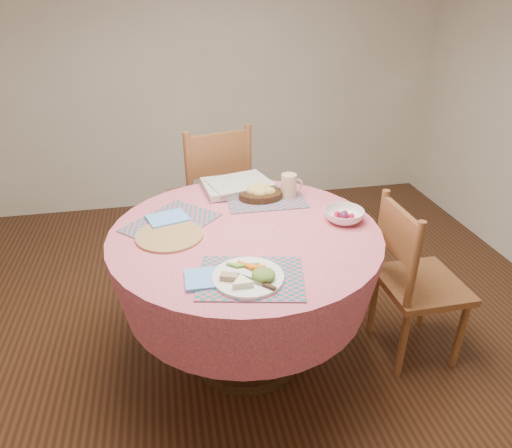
{
  "coord_description": "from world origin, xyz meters",
  "views": [
    {
      "loc": [
        -0.31,
        -1.79,
        1.75
      ],
      "look_at": [
        0.05,
        0.0,
        0.78
      ],
      "focal_mm": 32.0,
      "sensor_mm": 36.0,
      "label": 1
    }
  ],
  "objects_px": {
    "dining_table": "(246,267)",
    "chair_right": "(414,279)",
    "bread_bowl": "(260,192)",
    "chair_back": "(213,195)",
    "fruit_bowl": "(344,216)",
    "dinner_plate": "(250,276)",
    "wicker_trivet": "(170,236)",
    "latte_mug": "(289,186)"
  },
  "relations": [
    {
      "from": "chair_back",
      "to": "dinner_plate",
      "type": "height_order",
      "value": "chair_back"
    },
    {
      "from": "chair_right",
      "to": "bread_bowl",
      "type": "xyz_separation_m",
      "value": [
        -0.68,
        0.45,
        0.33
      ]
    },
    {
      "from": "dining_table",
      "to": "chair_back",
      "type": "height_order",
      "value": "chair_back"
    },
    {
      "from": "dining_table",
      "to": "dinner_plate",
      "type": "height_order",
      "value": "dinner_plate"
    },
    {
      "from": "wicker_trivet",
      "to": "bread_bowl",
      "type": "relative_size",
      "value": 1.3
    },
    {
      "from": "wicker_trivet",
      "to": "chair_right",
      "type": "bearing_deg",
      "value": -6.47
    },
    {
      "from": "latte_mug",
      "to": "fruit_bowl",
      "type": "height_order",
      "value": "latte_mug"
    },
    {
      "from": "dining_table",
      "to": "bread_bowl",
      "type": "xyz_separation_m",
      "value": [
        0.14,
        0.33,
        0.23
      ]
    },
    {
      "from": "bread_bowl",
      "to": "fruit_bowl",
      "type": "height_order",
      "value": "bread_bowl"
    },
    {
      "from": "chair_back",
      "to": "dinner_plate",
      "type": "relative_size",
      "value": 3.7
    },
    {
      "from": "chair_right",
      "to": "fruit_bowl",
      "type": "distance_m",
      "value": 0.49
    },
    {
      "from": "latte_mug",
      "to": "fruit_bowl",
      "type": "distance_m",
      "value": 0.36
    },
    {
      "from": "fruit_bowl",
      "to": "latte_mug",
      "type": "bearing_deg",
      "value": 120.12
    },
    {
      "from": "chair_back",
      "to": "bread_bowl",
      "type": "distance_m",
      "value": 0.68
    },
    {
      "from": "dining_table",
      "to": "bread_bowl",
      "type": "relative_size",
      "value": 5.39
    },
    {
      "from": "chair_back",
      "to": "dining_table",
      "type": "bearing_deg",
      "value": 79.34
    },
    {
      "from": "dining_table",
      "to": "chair_right",
      "type": "xyz_separation_m",
      "value": [
        0.82,
        -0.12,
        -0.1
      ]
    },
    {
      "from": "chair_right",
      "to": "chair_back",
      "type": "relative_size",
      "value": 0.86
    },
    {
      "from": "chair_right",
      "to": "wicker_trivet",
      "type": "height_order",
      "value": "chair_right"
    },
    {
      "from": "bread_bowl",
      "to": "fruit_bowl",
      "type": "relative_size",
      "value": 1.01
    },
    {
      "from": "dinner_plate",
      "to": "fruit_bowl",
      "type": "distance_m",
      "value": 0.66
    },
    {
      "from": "chair_back",
      "to": "wicker_trivet",
      "type": "bearing_deg",
      "value": 58.65
    },
    {
      "from": "chair_back",
      "to": "latte_mug",
      "type": "bearing_deg",
      "value": 105.49
    },
    {
      "from": "bread_bowl",
      "to": "dinner_plate",
      "type": "bearing_deg",
      "value": -104.8
    },
    {
      "from": "chair_right",
      "to": "wicker_trivet",
      "type": "bearing_deg",
      "value": 82.94
    },
    {
      "from": "chair_right",
      "to": "fruit_bowl",
      "type": "relative_size",
      "value": 3.84
    },
    {
      "from": "chair_right",
      "to": "wicker_trivet",
      "type": "distance_m",
      "value": 1.21
    },
    {
      "from": "chair_back",
      "to": "latte_mug",
      "type": "xyz_separation_m",
      "value": [
        0.34,
        -0.61,
        0.29
      ]
    },
    {
      "from": "wicker_trivet",
      "to": "fruit_bowl",
      "type": "relative_size",
      "value": 1.32
    },
    {
      "from": "chair_right",
      "to": "fruit_bowl",
      "type": "xyz_separation_m",
      "value": [
        -0.35,
        0.12,
        0.32
      ]
    },
    {
      "from": "chair_back",
      "to": "wicker_trivet",
      "type": "height_order",
      "value": "chair_back"
    },
    {
      "from": "chair_right",
      "to": "dinner_plate",
      "type": "relative_size",
      "value": 3.2
    },
    {
      "from": "dining_table",
      "to": "wicker_trivet",
      "type": "bearing_deg",
      "value": 177.75
    },
    {
      "from": "latte_mug",
      "to": "bread_bowl",
      "type": "bearing_deg",
      "value": 175.47
    },
    {
      "from": "wicker_trivet",
      "to": "fruit_bowl",
      "type": "bearing_deg",
      "value": -0.73
    },
    {
      "from": "dinner_plate",
      "to": "fruit_bowl",
      "type": "bearing_deg",
      "value": 36.92
    },
    {
      "from": "chair_back",
      "to": "latte_mug",
      "type": "height_order",
      "value": "chair_back"
    },
    {
      "from": "bread_bowl",
      "to": "wicker_trivet",
      "type": "bearing_deg",
      "value": -146.57
    },
    {
      "from": "chair_right",
      "to": "wicker_trivet",
      "type": "relative_size",
      "value": 2.9
    },
    {
      "from": "latte_mug",
      "to": "chair_right",
      "type": "bearing_deg",
      "value": -39.33
    },
    {
      "from": "chair_back",
      "to": "bread_bowl",
      "type": "height_order",
      "value": "chair_back"
    },
    {
      "from": "chair_right",
      "to": "dinner_plate",
      "type": "height_order",
      "value": "chair_right"
    }
  ]
}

